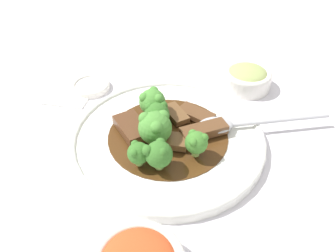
{
  "coord_description": "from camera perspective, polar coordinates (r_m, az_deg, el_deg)",
  "views": [
    {
      "loc": [
        -0.39,
        -0.07,
        0.37
      ],
      "look_at": [
        0.0,
        0.0,
        0.03
      ],
      "focal_mm": 35.0,
      "sensor_mm": 36.0,
      "label": 1
    }
  ],
  "objects": [
    {
      "name": "main_plate",
      "position": [
        0.53,
        0.0,
        -1.97
      ],
      "size": [
        0.31,
        0.31,
        0.02
      ],
      "color": "white",
      "rests_on": "ground_plane"
    },
    {
      "name": "broccoli_floret_5",
      "position": [
        0.49,
        -2.27,
        -0.21
      ],
      "size": [
        0.05,
        0.05,
        0.05
      ],
      "color": "#8EB756",
      "rests_on": "main_plate"
    },
    {
      "name": "ground_plane",
      "position": [
        0.54,
        0.0,
        -2.75
      ],
      "size": [
        4.0,
        4.0,
        0.0
      ],
      "primitive_type": "plane",
      "color": "silver"
    },
    {
      "name": "broccoli_floret_1",
      "position": [
        0.48,
        4.96,
        -2.83
      ],
      "size": [
        0.03,
        0.03,
        0.04
      ],
      "color": "#8EB756",
      "rests_on": "main_plate"
    },
    {
      "name": "beef_strip_3",
      "position": [
        0.53,
        -6.29,
        -0.26
      ],
      "size": [
        0.08,
        0.07,
        0.02
      ],
      "color": "#56331E",
      "rests_on": "main_plate"
    },
    {
      "name": "beef_strip_4",
      "position": [
        0.52,
        6.26,
        -0.79
      ],
      "size": [
        0.06,
        0.08,
        0.02
      ],
      "color": "brown",
      "rests_on": "main_plate"
    },
    {
      "name": "broccoli_floret_4",
      "position": [
        0.46,
        -5.16,
        -4.66
      ],
      "size": [
        0.03,
        0.03,
        0.04
      ],
      "color": "#7FA84C",
      "rests_on": "main_plate"
    },
    {
      "name": "beef_strip_0",
      "position": [
        0.56,
        4.91,
        2.15
      ],
      "size": [
        0.05,
        0.07,
        0.01
      ],
      "color": "brown",
      "rests_on": "main_plate"
    },
    {
      "name": "sauce_dish",
      "position": [
        0.68,
        -13.24,
        6.79
      ],
      "size": [
        0.07,
        0.07,
        0.01
      ],
      "color": "white",
      "rests_on": "ground_plane"
    },
    {
      "name": "beef_strip_2",
      "position": [
        0.5,
        0.88,
        -2.64
      ],
      "size": [
        0.03,
        0.04,
        0.01
      ],
      "color": "brown",
      "rests_on": "main_plate"
    },
    {
      "name": "broccoli_floret_3",
      "position": [
        0.54,
        -2.75,
        4.29
      ],
      "size": [
        0.04,
        0.04,
        0.05
      ],
      "color": "#7FA84C",
      "rests_on": "main_plate"
    },
    {
      "name": "broccoli_floret_0",
      "position": [
        0.46,
        -2.15,
        -4.81
      ],
      "size": [
        0.04,
        0.04,
        0.05
      ],
      "color": "#7FA84C",
      "rests_on": "main_plate"
    },
    {
      "name": "broccoli_floret_2",
      "position": [
        0.52,
        -1.95,
        2.13
      ],
      "size": [
        0.04,
        0.04,
        0.04
      ],
      "color": "#8EB756",
      "rests_on": "main_plate"
    },
    {
      "name": "side_bowl_appetizer",
      "position": [
        0.67,
        13.63,
        8.21
      ],
      "size": [
        0.09,
        0.09,
        0.04
      ],
      "color": "white",
      "rests_on": "ground_plane"
    },
    {
      "name": "beef_strip_1",
      "position": [
        0.56,
        1.36,
        2.16
      ],
      "size": [
        0.06,
        0.05,
        0.01
      ],
      "color": "brown",
      "rests_on": "main_plate"
    },
    {
      "name": "serving_spoon",
      "position": [
        0.54,
        10.6,
        0.33
      ],
      "size": [
        0.09,
        0.22,
        0.01
      ],
      "color": "#B7B7BC",
      "rests_on": "main_plate"
    },
    {
      "name": "paper_napkin",
      "position": [
        0.68,
        -16.13,
        6.14
      ],
      "size": [
        0.11,
        0.08,
        0.01
      ],
      "color": "silver",
      "rests_on": "ground_plane"
    }
  ]
}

